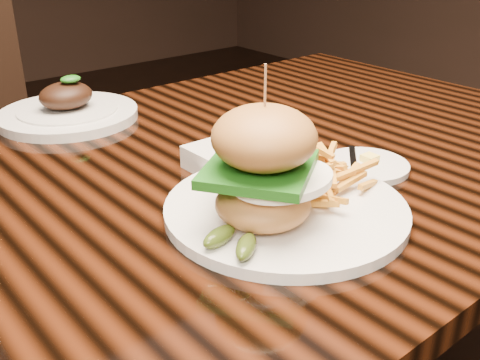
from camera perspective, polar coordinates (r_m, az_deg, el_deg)
dining_table at (r=0.89m, az=-6.19°, el=-4.15°), size 1.60×0.90×0.75m
burger_plate at (r=0.71m, az=4.45°, el=0.05°), size 0.32×0.32×0.21m
side_saucer at (r=0.90m, az=12.61°, el=1.46°), size 0.13×0.13×0.02m
ramekin at (r=0.87m, az=-2.60°, el=2.26°), size 0.08×0.08×0.04m
far_dish at (r=1.14m, az=-17.07°, el=6.72°), size 0.27×0.27×0.09m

